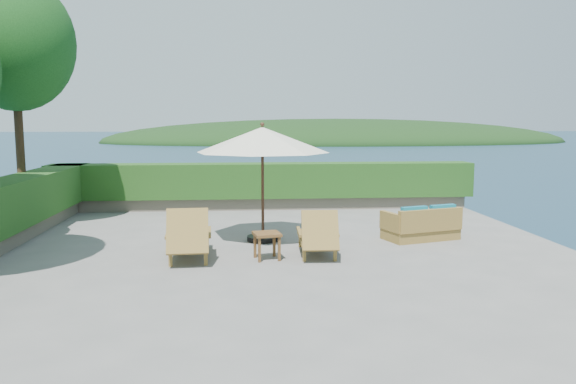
{
  "coord_description": "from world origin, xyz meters",
  "views": [
    {
      "loc": [
        -0.67,
        -10.86,
        2.58
      ],
      "look_at": [
        0.3,
        0.8,
        1.1
      ],
      "focal_mm": 35.0,
      "sensor_mm": 36.0,
      "label": 1
    }
  ],
  "objects": [
    {
      "name": "offshore_island",
      "position": [
        25.0,
        140.0,
        -3.0
      ],
      "size": [
        126.0,
        57.6,
        12.6
      ],
      "primitive_type": "ellipsoid",
      "color": "black",
      "rests_on": "ocean"
    },
    {
      "name": "hedge_far",
      "position": [
        0.0,
        5.6,
        0.85
      ],
      "size": [
        12.4,
        0.9,
        1.0
      ],
      "primitive_type": "cube",
      "color": "#123F13",
      "rests_on": "planter_wall_far"
    },
    {
      "name": "patio_umbrella",
      "position": [
        -0.22,
        1.09,
        2.16
      ],
      "size": [
        3.32,
        3.32,
        2.56
      ],
      "rotation": [
        0.0,
        0.0,
        -0.18
      ],
      "color": "black",
      "rests_on": "ground"
    },
    {
      "name": "ground",
      "position": [
        0.0,
        0.0,
        0.0
      ],
      "size": [
        12.0,
        12.0,
        0.0
      ],
      "primitive_type": "plane",
      "color": "gray",
      "rests_on": "ground"
    },
    {
      "name": "planter_wall_far",
      "position": [
        0.0,
        5.6,
        0.18
      ],
      "size": [
        12.0,
        0.6,
        0.36
      ],
      "primitive_type": "cube",
      "color": "#696154",
      "rests_on": "ground"
    },
    {
      "name": "lounge_right",
      "position": [
        0.77,
        -0.34,
        0.4
      ],
      "size": [
        0.79,
        1.67,
        0.95
      ],
      "rotation": [
        0.0,
        0.0,
        -0.04
      ],
      "color": "olive",
      "rests_on": "ground"
    },
    {
      "name": "wicker_loveseat",
      "position": [
        3.25,
        0.93,
        0.31
      ],
      "size": [
        1.77,
        1.25,
        0.79
      ],
      "rotation": [
        0.0,
        0.0,
        0.3
      ],
      "color": "olive",
      "rests_on": "ground"
    },
    {
      "name": "side_table",
      "position": [
        -0.21,
        -0.57,
        0.42
      ],
      "size": [
        0.56,
        0.56,
        0.51
      ],
      "rotation": [
        0.0,
        0.0,
        0.19
      ],
      "color": "brown",
      "rests_on": "ground"
    },
    {
      "name": "foundation",
      "position": [
        0.0,
        0.0,
        -1.55
      ],
      "size": [
        12.0,
        12.0,
        3.0
      ],
      "primitive_type": "cube",
      "color": "#5E574A",
      "rests_on": "ocean"
    },
    {
      "name": "lounge_left",
      "position": [
        -1.67,
        -0.43,
        0.43
      ],
      "size": [
        0.87,
        1.83,
        1.04
      ],
      "rotation": [
        0.0,
        0.0,
        0.05
      ],
      "color": "olive",
      "rests_on": "ground"
    },
    {
      "name": "tree_far",
      "position": [
        -6.0,
        3.2,
        4.4
      ],
      "size": [
        2.8,
        2.8,
        6.03
      ],
      "color": "#3B2716",
      "rests_on": "ground"
    }
  ]
}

